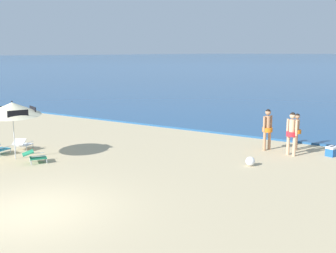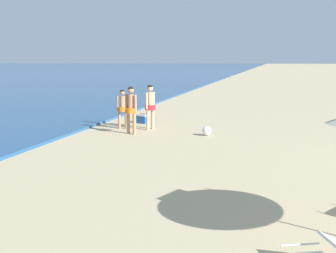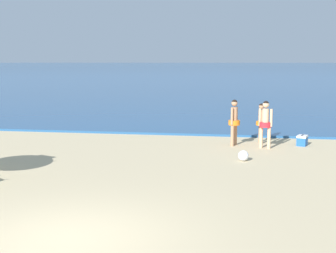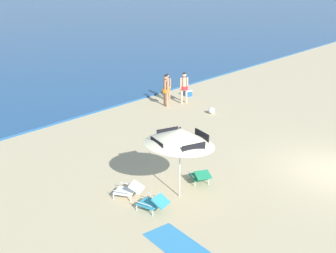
# 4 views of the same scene
# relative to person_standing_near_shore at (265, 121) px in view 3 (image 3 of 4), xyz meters

# --- Properties ---
(ground_plane) EXTENTS (800.00, 800.00, 0.00)m
(ground_plane) POSITION_rel_person_standing_near_shore_xyz_m (-3.96, -9.87, -1.03)
(ground_plane) COLOR tan
(ocean_water) EXTENTS (800.00, 800.00, 0.10)m
(ocean_water) POSITION_rel_person_standing_near_shore_xyz_m (-3.96, 402.45, -0.98)
(ocean_water) COLOR #235184
(ocean_water) RESTS_ON ground
(person_standing_near_shore) EXTENTS (0.50, 0.44, 1.78)m
(person_standing_near_shore) POSITION_rel_person_standing_near_shore_xyz_m (0.00, 0.00, 0.00)
(person_standing_near_shore) COLOR #D8A87F
(person_standing_near_shore) RESTS_ON ground
(person_standing_beside) EXTENTS (0.39, 0.46, 1.58)m
(person_standing_beside) POSITION_rel_person_standing_near_shore_xyz_m (-0.12, 1.13, -0.11)
(person_standing_beside) COLOR tan
(person_standing_beside) RESTS_ON ground
(person_wading_in) EXTENTS (0.44, 0.50, 1.78)m
(person_wading_in) POSITION_rel_person_standing_near_shore_xyz_m (-1.16, 0.38, -0.00)
(person_wading_in) COLOR tan
(person_wading_in) RESTS_ON ground
(cooler_box) EXTENTS (0.49, 0.58, 0.43)m
(cooler_box) POSITION_rel_person_standing_near_shore_xyz_m (1.45, 0.80, -0.83)
(cooler_box) COLOR #1E56A8
(cooler_box) RESTS_ON ground
(beach_ball) EXTENTS (0.35, 0.35, 0.35)m
(beach_ball) POSITION_rel_person_standing_near_shore_xyz_m (-0.78, -2.41, -0.86)
(beach_ball) COLOR white
(beach_ball) RESTS_ON ground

